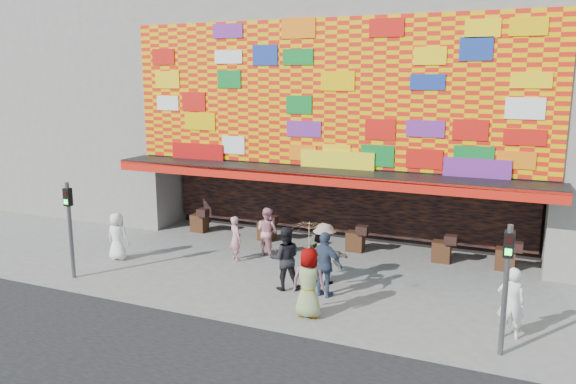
# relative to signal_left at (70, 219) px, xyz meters

# --- Properties ---
(ground) EXTENTS (90.00, 90.00, 0.00)m
(ground) POSITION_rel_signal_left_xyz_m (6.20, 1.50, -1.86)
(ground) COLOR slate
(ground) RESTS_ON ground
(shop_building) EXTENTS (15.20, 9.40, 10.00)m
(shop_building) POSITION_rel_signal_left_xyz_m (6.20, 9.68, 3.37)
(shop_building) COLOR gray
(shop_building) RESTS_ON ground
(neighbor_left) EXTENTS (11.00, 8.00, 12.00)m
(neighbor_left) POSITION_rel_signal_left_xyz_m (-6.80, 9.50, 4.14)
(neighbor_left) COLOR gray
(neighbor_left) RESTS_ON ground
(signal_left) EXTENTS (0.22, 0.20, 3.00)m
(signal_left) POSITION_rel_signal_left_xyz_m (0.00, 0.00, 0.00)
(signal_left) COLOR #59595B
(signal_left) RESTS_ON ground
(signal_right) EXTENTS (0.22, 0.20, 3.00)m
(signal_right) POSITION_rel_signal_left_xyz_m (12.40, 0.00, 0.00)
(signal_right) COLOR #59595B
(signal_right) RESTS_ON ground
(ped_a) EXTENTS (0.83, 0.58, 1.62)m
(ped_a) POSITION_rel_signal_left_xyz_m (0.08, 1.98, -1.05)
(ped_a) COLOR white
(ped_a) RESTS_ON ground
(ped_b) EXTENTS (0.67, 0.62, 1.53)m
(ped_b) POSITION_rel_signal_left_xyz_m (3.79, 3.49, -1.10)
(ped_b) COLOR #C7808C
(ped_b) RESTS_ON ground
(ped_c) EXTENTS (1.13, 1.05, 1.87)m
(ped_c) POSITION_rel_signal_left_xyz_m (6.38, 1.73, -0.92)
(ped_c) COLOR black
(ped_c) RESTS_ON ground
(ped_d) EXTENTS (1.38, 1.16, 1.85)m
(ped_d) POSITION_rel_signal_left_xyz_m (7.27, 2.63, -0.94)
(ped_d) COLOR gray
(ped_d) RESTS_ON ground
(ped_e) EXTENTS (1.17, 0.67, 1.88)m
(ped_e) POSITION_rel_signal_left_xyz_m (7.64, 1.66, -0.92)
(ped_e) COLOR #394764
(ped_e) RESTS_ON ground
(ped_f) EXTENTS (1.67, 0.93, 1.72)m
(ped_f) POSITION_rel_signal_left_xyz_m (7.19, 2.65, -1.00)
(ped_f) COLOR gray
(ped_f) RESTS_ON ground
(ped_g) EXTENTS (0.94, 0.65, 1.84)m
(ped_g) POSITION_rel_signal_left_xyz_m (7.72, 0.20, -0.94)
(ped_g) COLOR gray
(ped_g) RESTS_ON ground
(ped_h) EXTENTS (0.68, 0.48, 1.75)m
(ped_h) POSITION_rel_signal_left_xyz_m (12.53, 0.99, -0.99)
(ped_h) COLOR white
(ped_h) RESTS_ON ground
(ped_i) EXTENTS (0.96, 0.83, 1.69)m
(ped_i) POSITION_rel_signal_left_xyz_m (4.52, 4.43, -1.01)
(ped_i) COLOR pink
(ped_i) RESTS_ON ground
(parasol) EXTENTS (1.21, 1.22, 1.79)m
(parasol) POSITION_rel_signal_left_xyz_m (7.72, 0.20, 0.26)
(parasol) COLOR beige
(parasol) RESTS_ON ground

